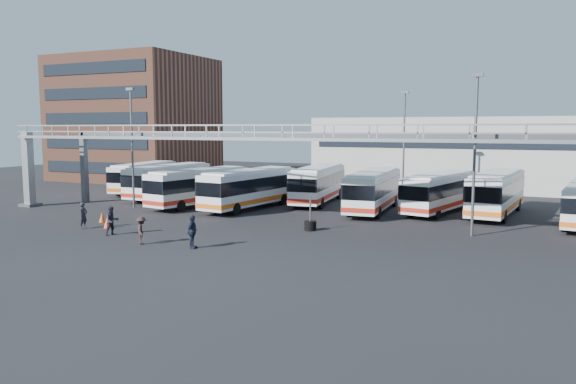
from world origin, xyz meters
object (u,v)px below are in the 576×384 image
at_px(bus_5, 373,189).
at_px(cone_right, 107,222).
at_px(pedestrian_b, 112,221).
at_px(pedestrian_d, 192,232).
at_px(bus_6, 440,191).
at_px(bus_1, 169,180).
at_px(pedestrian_a, 83,216).
at_px(bus_3, 250,187).
at_px(tire_stack, 310,225).
at_px(light_pole_left, 132,141).
at_px(light_pole_back, 404,140).
at_px(bus_2, 199,186).
at_px(light_pole_mid, 475,146).
at_px(bus_7, 497,191).
at_px(pedestrian_c, 142,231).
at_px(bus_4, 318,183).
at_px(cone_left, 102,217).
at_px(bus_0, 144,176).

bearing_deg(bus_5, cone_right, -138.25).
relative_size(pedestrian_b, pedestrian_d, 0.96).
bearing_deg(bus_6, bus_1, -165.05).
bearing_deg(pedestrian_a, cone_right, -58.26).
distance_m(bus_1, pedestrian_a, 16.87).
height_order(bus_3, tire_stack, bus_3).
relative_size(light_pole_left, light_pole_back, 1.00).
height_order(bus_3, pedestrian_d, bus_3).
bearing_deg(bus_2, cone_right, -78.23).
bearing_deg(pedestrian_b, bus_5, -11.19).
height_order(light_pole_mid, bus_7, light_pole_mid).
height_order(bus_5, pedestrian_c, bus_5).
height_order(pedestrian_c, tire_stack, tire_stack).
xyz_separation_m(light_pole_back, pedestrian_a, (-16.44, -23.38, -4.82)).
distance_m(light_pole_back, pedestrian_d, 26.69).
bearing_deg(bus_4, cone_left, -130.12).
relative_size(light_pole_left, cone_left, 14.38).
distance_m(bus_1, pedestrian_d, 23.85).
bearing_deg(bus_5, light_pole_back, 80.55).
distance_m(bus_2, bus_4, 10.73).
bearing_deg(cone_right, light_pole_back, 56.01).
height_order(bus_7, pedestrian_a, bus_7).
bearing_deg(bus_6, pedestrian_c, -112.85).
bearing_deg(bus_7, light_pole_back, 153.24).
relative_size(bus_1, bus_7, 0.94).
bearing_deg(pedestrian_b, bus_4, 7.33).
bearing_deg(cone_left, bus_6, 34.91).
xyz_separation_m(light_pole_left, bus_2, (4.49, 3.36, -3.92)).
height_order(light_pole_left, bus_7, light_pole_left).
bearing_deg(bus_1, bus_2, -29.27).
distance_m(light_pole_back, bus_1, 22.86).
bearing_deg(pedestrian_c, bus_2, -16.05).
xyz_separation_m(bus_4, pedestrian_a, (-9.73, -18.89, -0.96)).
distance_m(bus_3, bus_4, 7.05).
bearing_deg(light_pole_left, pedestrian_a, -69.24).
xyz_separation_m(light_pole_left, bus_1, (-1.32, 6.74, -3.92)).
height_order(pedestrian_b, cone_right, pedestrian_b).
height_order(light_pole_left, tire_stack, light_pole_left).
distance_m(bus_4, tire_stack, 13.88).
height_order(pedestrian_b, tire_stack, tire_stack).
distance_m(bus_0, pedestrian_d, 29.53).
bearing_deg(bus_7, light_pole_left, -158.17).
bearing_deg(bus_3, bus_1, 170.49).
xyz_separation_m(light_pole_mid, cone_left, (-25.20, -5.84, -5.37)).
bearing_deg(cone_left, light_pole_back, 50.47).
bearing_deg(light_pole_mid, bus_0, 163.02).
bearing_deg(bus_3, cone_right, -103.77).
distance_m(bus_0, pedestrian_c, 27.56).
bearing_deg(pedestrian_a, light_pole_mid, -74.14).
height_order(pedestrian_d, cone_right, pedestrian_d).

